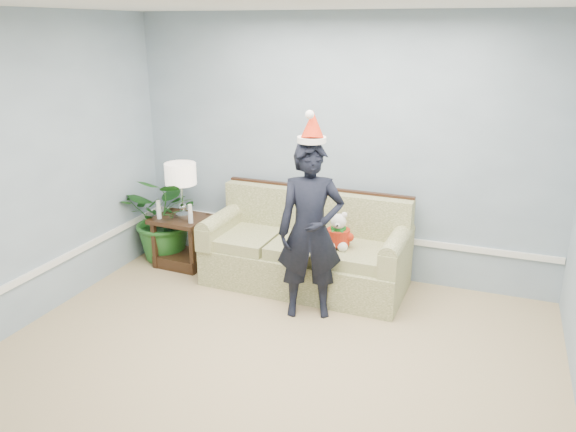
% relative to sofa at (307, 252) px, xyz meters
% --- Properties ---
extents(room_shell, '(4.54, 5.04, 2.74)m').
position_rel_sofa_xyz_m(room_shell, '(0.19, -2.07, 1.01)').
color(room_shell, tan).
rests_on(room_shell, ground).
extents(wainscot_trim, '(4.49, 4.99, 0.06)m').
position_rel_sofa_xyz_m(wainscot_trim, '(-0.98, -0.90, 0.11)').
color(wainscot_trim, white).
rests_on(wainscot_trim, room_shell).
extents(sofa, '(2.06, 0.93, 0.95)m').
position_rel_sofa_xyz_m(sofa, '(0.00, 0.00, 0.00)').
color(sofa, '#606A32').
rests_on(sofa, room_shell).
extents(side_table, '(0.61, 0.52, 0.56)m').
position_rel_sofa_xyz_m(side_table, '(-1.45, -0.06, -0.12)').
color(side_table, '#332212').
rests_on(side_table, room_shell).
extents(table_lamp, '(0.34, 0.34, 0.60)m').
position_rel_sofa_xyz_m(table_lamp, '(-1.44, -0.02, 0.68)').
color(table_lamp, silver).
rests_on(table_lamp, side_table).
extents(candle_pair, '(0.44, 0.05, 0.20)m').
position_rel_sofa_xyz_m(candle_pair, '(-1.44, -0.18, 0.32)').
color(candle_pair, silver).
rests_on(candle_pair, side_table).
extents(houseplant, '(0.94, 0.82, 1.01)m').
position_rel_sofa_xyz_m(houseplant, '(-1.69, 0.03, 0.17)').
color(houseplant, '#215C20').
rests_on(houseplant, room_shell).
extents(man, '(0.69, 0.57, 1.62)m').
position_rel_sofa_xyz_m(man, '(0.24, -0.61, 0.47)').
color(man, black).
rests_on(man, room_shell).
extents(santa_hat, '(0.30, 0.33, 0.29)m').
position_rel_sofa_xyz_m(santa_hat, '(0.24, -0.60, 1.40)').
color(santa_hat, white).
rests_on(santa_hat, man).
extents(teddy_bear, '(0.26, 0.27, 0.37)m').
position_rel_sofa_xyz_m(teddy_bear, '(0.36, -0.14, 0.30)').
color(teddy_bear, white).
rests_on(teddy_bear, sofa).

